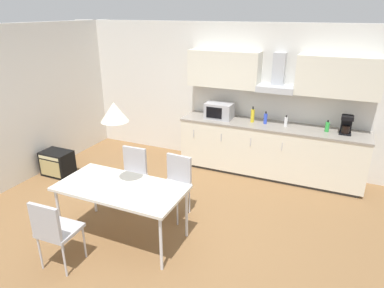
{
  "coord_description": "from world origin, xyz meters",
  "views": [
    {
      "loc": [
        2.04,
        -3.48,
        2.76
      ],
      "look_at": [
        0.23,
        0.61,
        1.0
      ],
      "focal_mm": 32.0,
      "sensor_mm": 36.0,
      "label": 1
    }
  ],
  "objects": [
    {
      "name": "ground_plane",
      "position": [
        0.0,
        0.0,
        -0.01
      ],
      "size": [
        8.22,
        7.45,
        0.02
      ],
      "primitive_type": "cube",
      "color": "brown"
    },
    {
      "name": "wall_back",
      "position": [
        0.0,
        2.53,
        1.29
      ],
      "size": [
        6.57,
        0.1,
        2.57
      ],
      "primitive_type": "cube",
      "color": "silver",
      "rests_on": "ground_plane"
    },
    {
      "name": "kitchen_counter",
      "position": [
        1.03,
        2.16,
        0.47
      ],
      "size": [
        3.16,
        0.67,
        0.93
      ],
      "color": "#333333",
      "rests_on": "ground_plane"
    },
    {
      "name": "backsplash_tile",
      "position": [
        1.03,
        2.47,
        1.19
      ],
      "size": [
        3.14,
        0.02,
        0.53
      ],
      "primitive_type": "cube",
      "color": "silver",
      "rests_on": "kitchen_counter"
    },
    {
      "name": "upper_wall_cabinets",
      "position": [
        1.03,
        2.31,
        1.78
      ],
      "size": [
        3.14,
        0.4,
        0.63
      ],
      "color": "silver"
    },
    {
      "name": "microwave",
      "position": [
        0.08,
        2.16,
        1.07
      ],
      "size": [
        0.48,
        0.35,
        0.28
      ],
      "color": "#ADADB2",
      "rests_on": "kitchen_counter"
    },
    {
      "name": "coffee_maker",
      "position": [
        2.19,
        2.19,
        1.08
      ],
      "size": [
        0.18,
        0.19,
        0.3
      ],
      "color": "black",
      "rests_on": "kitchen_counter"
    },
    {
      "name": "bottle_yellow",
      "position": [
        0.69,
        2.17,
        1.05
      ],
      "size": [
        0.06,
        0.06,
        0.28
      ],
      "color": "yellow",
      "rests_on": "kitchen_counter"
    },
    {
      "name": "bottle_green",
      "position": [
        1.92,
        2.17,
        1.01
      ],
      "size": [
        0.07,
        0.07,
        0.19
      ],
      "color": "green",
      "rests_on": "kitchen_counter"
    },
    {
      "name": "bottle_white",
      "position": [
        1.27,
        2.16,
        1.01
      ],
      "size": [
        0.06,
        0.06,
        0.2
      ],
      "color": "white",
      "rests_on": "kitchen_counter"
    },
    {
      "name": "bottle_blue",
      "position": [
        0.92,
        2.18,
        1.02
      ],
      "size": [
        0.06,
        0.06,
        0.21
      ],
      "color": "blue",
      "rests_on": "kitchen_counter"
    },
    {
      "name": "dining_table",
      "position": [
        -0.27,
        -0.43,
        0.69
      ],
      "size": [
        1.59,
        0.8,
        0.74
      ],
      "color": "silver",
      "rests_on": "ground_plane"
    },
    {
      "name": "chair_near_left",
      "position": [
        -0.62,
        -1.21,
        0.53
      ],
      "size": [
        0.42,
        0.42,
        0.87
      ],
      "color": "#B2B2B7",
      "rests_on": "ground_plane"
    },
    {
      "name": "chair_far_left",
      "position": [
        -0.63,
        0.35,
        0.53
      ],
      "size": [
        0.41,
        0.41,
        0.87
      ],
      "color": "#B2B2B7",
      "rests_on": "ground_plane"
    },
    {
      "name": "chair_far_right",
      "position": [
        0.1,
        0.35,
        0.53
      ],
      "size": [
        0.43,
        0.43,
        0.87
      ],
      "color": "#B2B2B7",
      "rests_on": "ground_plane"
    },
    {
      "name": "guitar_amp",
      "position": [
        -2.39,
        0.61,
        0.22
      ],
      "size": [
        0.52,
        0.37,
        0.44
      ],
      "color": "black",
      "rests_on": "ground_plane"
    },
    {
      "name": "pendant_lamp",
      "position": [
        -0.27,
        -0.43,
        1.68
      ],
      "size": [
        0.32,
        0.32,
        0.22
      ],
      "primitive_type": "cone",
      "color": "silver"
    }
  ]
}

